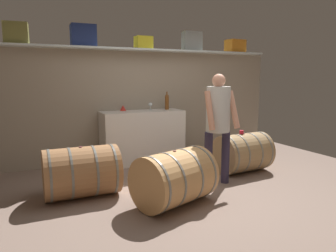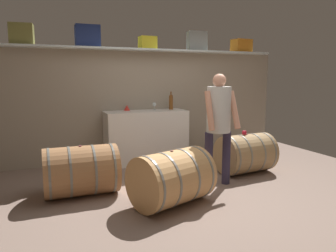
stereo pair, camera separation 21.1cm
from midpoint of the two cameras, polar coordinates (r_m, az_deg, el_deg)
name	(u,v)px [view 2 (the right image)]	position (r m, az deg, el deg)	size (l,w,h in m)	color
ground_plane	(178,183)	(4.71, 3.20, -10.14)	(6.66, 7.43, 0.02)	gray
back_wall_panel	(145,106)	(5.96, -3.11, 3.68)	(5.46, 0.10, 1.98)	gray
high_shelf_board	(147,50)	(5.81, -2.72, 13.47)	(5.02, 0.40, 0.03)	silver
toolcase_olive	(22,34)	(5.52, -23.77, 14.84)	(0.34, 0.27, 0.32)	olive
toolcase_navy	(88,36)	(5.59, -13.17, 15.44)	(0.40, 0.26, 0.35)	navy
toolcase_yellow	(148,43)	(5.83, -2.62, 14.70)	(0.29, 0.21, 0.22)	yellow
toolcase_grey	(197,41)	(6.22, 6.20, 14.91)	(0.36, 0.19, 0.36)	gray
toolcase_orange	(241,46)	(6.73, 13.94, 13.79)	(0.36, 0.26, 0.25)	orange
work_cabinet	(146,136)	(5.69, -2.89, -1.90)	(1.45, 0.53, 0.93)	white
wine_bottle_amber	(171,102)	(5.85, 1.57, 4.41)	(0.07, 0.07, 0.33)	brown
wine_glass	(154,105)	(5.77, -1.44, 3.85)	(0.07, 0.07, 0.14)	white
red_funnel	(127,108)	(5.70, -6.34, 3.28)	(0.11, 0.11, 0.10)	red
wine_barrel_near	(246,153)	(5.25, 14.88, -4.79)	(0.89, 0.69, 0.63)	#A68255
wine_barrel_far	(172,178)	(3.82, 2.27, -9.31)	(1.07, 0.91, 0.66)	tan
wine_barrel_flank	(81,171)	(4.24, -13.93, -7.79)	(0.92, 0.65, 0.66)	#9E6C42
tasting_cup	(244,133)	(5.16, 14.69, -1.17)	(0.07, 0.07, 0.06)	red
winemaker_pouring	(219,118)	(4.45, 10.44, 1.44)	(0.46, 0.40, 1.56)	#2D273F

